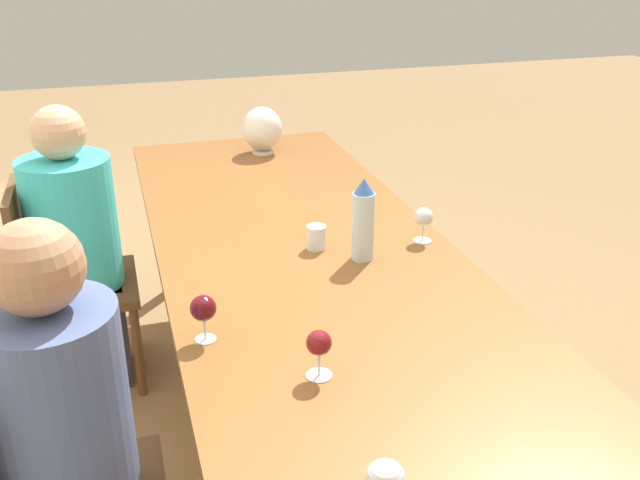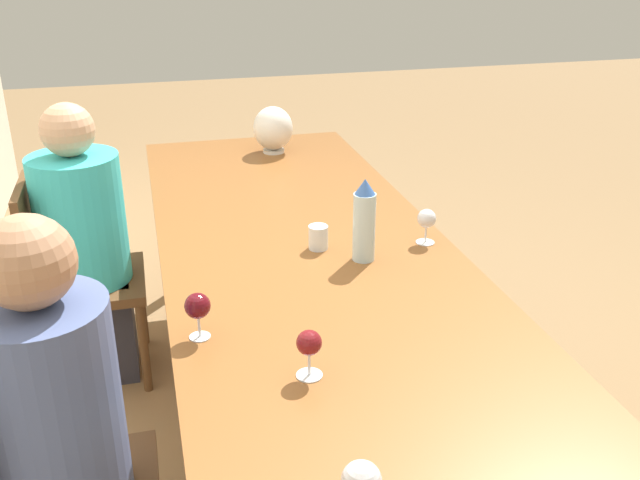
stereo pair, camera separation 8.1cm
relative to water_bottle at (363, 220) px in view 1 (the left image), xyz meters
The scene contains 11 objects.
ground_plane 0.92m from the water_bottle, 67.93° to the left, with size 14.00×14.00×0.00m, color olive.
dining_table 0.26m from the water_bottle, 67.93° to the left, with size 2.95×0.98×0.78m.
water_bottle is the anchor object (origin of this frame).
water_tumbler 0.19m from the water_bottle, 45.91° to the left, with size 0.07×0.07×0.08m.
vase 1.25m from the water_bottle, ahead, with size 0.19×0.19×0.22m.
wine_glass_1 0.67m from the water_bottle, 121.96° to the left, with size 0.07×0.07×0.13m.
wine_glass_3 0.26m from the water_bottle, 73.62° to the right, with size 0.06×0.06×0.12m.
wine_glass_4 0.68m from the water_bottle, 151.32° to the left, with size 0.06×0.06×0.12m.
chair_far 1.32m from the water_bottle, 52.77° to the left, with size 0.44×0.44×0.87m.
person_near 1.08m from the water_bottle, 118.88° to the left, with size 0.32×0.32×1.22m.
person_far 1.22m from the water_bottle, 50.37° to the left, with size 0.35×0.35×1.18m.
Camera 1 is at (-2.04, 0.58, 1.77)m, focal length 40.00 mm.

